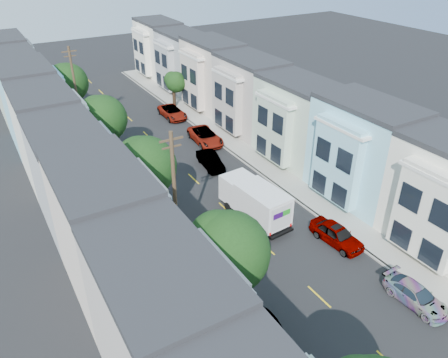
% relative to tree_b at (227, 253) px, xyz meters
% --- Properties ---
extents(ground, '(160.00, 160.00, 0.00)m').
position_rel_tree_b_xyz_m(ground, '(6.30, 4.74, -5.43)').
color(ground, black).
rests_on(ground, ground).
extents(road_slab, '(12.00, 70.00, 0.02)m').
position_rel_tree_b_xyz_m(road_slab, '(6.30, 19.74, -5.42)').
color(road_slab, black).
rests_on(road_slab, ground).
extents(curb_left, '(0.30, 70.00, 0.15)m').
position_rel_tree_b_xyz_m(curb_left, '(0.25, 19.74, -5.35)').
color(curb_left, gray).
rests_on(curb_left, ground).
extents(curb_right, '(0.30, 70.00, 0.15)m').
position_rel_tree_b_xyz_m(curb_right, '(12.35, 19.74, -5.35)').
color(curb_right, gray).
rests_on(curb_right, ground).
extents(sidewalk_left, '(2.60, 70.00, 0.15)m').
position_rel_tree_b_xyz_m(sidewalk_left, '(-1.05, 19.74, -5.35)').
color(sidewalk_left, gray).
rests_on(sidewalk_left, ground).
extents(sidewalk_right, '(2.60, 70.00, 0.15)m').
position_rel_tree_b_xyz_m(sidewalk_right, '(13.65, 19.74, -5.35)').
color(sidewalk_right, gray).
rests_on(sidewalk_right, ground).
extents(centerline, '(0.12, 70.00, 0.01)m').
position_rel_tree_b_xyz_m(centerline, '(6.30, 19.74, -5.43)').
color(centerline, gold).
rests_on(centerline, ground).
extents(townhouse_row_left, '(5.00, 70.00, 8.50)m').
position_rel_tree_b_xyz_m(townhouse_row_left, '(-4.85, 19.74, -5.43)').
color(townhouse_row_left, beige).
rests_on(townhouse_row_left, ground).
extents(townhouse_row_right, '(5.00, 70.00, 8.50)m').
position_rel_tree_b_xyz_m(townhouse_row_right, '(17.45, 19.74, -5.43)').
color(townhouse_row_right, beige).
rests_on(townhouse_row_right, ground).
extents(tree_b, '(4.70, 4.70, 7.80)m').
position_rel_tree_b_xyz_m(tree_b, '(0.00, 0.00, 0.00)').
color(tree_b, black).
rests_on(tree_b, ground).
extents(tree_c, '(4.70, 4.70, 7.56)m').
position_rel_tree_b_xyz_m(tree_c, '(0.00, 12.14, -0.24)').
color(tree_c, black).
rests_on(tree_c, ground).
extents(tree_d, '(4.56, 4.56, 7.56)m').
position_rel_tree_b_xyz_m(tree_d, '(-0.00, 23.01, -0.18)').
color(tree_d, black).
rests_on(tree_d, ground).
extents(tree_e, '(4.70, 4.70, 7.38)m').
position_rel_tree_b_xyz_m(tree_e, '(0.00, 36.88, -0.42)').
color(tree_e, black).
rests_on(tree_e, ground).
extents(tree_far_r, '(2.74, 2.74, 4.85)m').
position_rel_tree_b_xyz_m(tree_far_r, '(13.20, 35.21, -1.99)').
color(tree_far_r, black).
rests_on(tree_far_r, ground).
extents(utility_pole_near, '(1.60, 0.26, 10.00)m').
position_rel_tree_b_xyz_m(utility_pole_near, '(0.00, 6.74, -0.28)').
color(utility_pole_near, '#42301E').
rests_on(utility_pole_near, ground).
extents(utility_pole_far, '(1.60, 0.26, 10.00)m').
position_rel_tree_b_xyz_m(utility_pole_far, '(0.00, 32.74, -0.28)').
color(utility_pole_far, '#42301E').
rests_on(utility_pole_far, ground).
extents(fedex_truck, '(2.54, 6.61, 3.17)m').
position_rel_tree_b_xyz_m(fedex_truck, '(7.62, 8.31, -3.66)').
color(fedex_truck, silver).
rests_on(fedex_truck, ground).
extents(lead_sedan, '(1.98, 4.43, 1.43)m').
position_rel_tree_b_xyz_m(lead_sedan, '(8.87, 18.02, -4.71)').
color(lead_sedan, black).
rests_on(lead_sedan, ground).
extents(parked_left_b, '(1.50, 3.85, 1.26)m').
position_rel_tree_b_xyz_m(parked_left_b, '(1.40, -2.37, -4.80)').
color(parked_left_b, black).
rests_on(parked_left_b, ground).
extents(parked_left_c, '(1.64, 4.05, 1.32)m').
position_rel_tree_b_xyz_m(parked_left_c, '(1.40, 4.57, -4.77)').
color(parked_left_c, '#969696').
rests_on(parked_left_c, ground).
extents(parked_left_d, '(1.58, 4.06, 1.31)m').
position_rel_tree_b_xyz_m(parked_left_d, '(1.40, 15.27, -4.77)').
color(parked_left_d, '#560D0D').
rests_on(parked_left_d, ground).
extents(parked_right_a, '(1.90, 4.28, 1.27)m').
position_rel_tree_b_xyz_m(parked_right_a, '(11.20, -4.75, -4.79)').
color(parked_right_a, '#4C5355').
rests_on(parked_right_a, ground).
extents(parked_right_b, '(2.19, 4.87, 1.54)m').
position_rel_tree_b_xyz_m(parked_right_b, '(11.20, 2.45, -4.66)').
color(parked_right_b, '#AAACBC').
rests_on(parked_right_b, ground).
extents(parked_right_c, '(3.00, 5.75, 1.54)m').
position_rel_tree_b_xyz_m(parked_right_c, '(11.20, 23.38, -4.66)').
color(parked_right_c, black).
rests_on(parked_right_c, ground).
extents(parked_right_d, '(2.45, 5.16, 1.42)m').
position_rel_tree_b_xyz_m(parked_right_d, '(11.20, 32.17, -4.72)').
color(parked_right_d, black).
rests_on(parked_right_d, ground).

